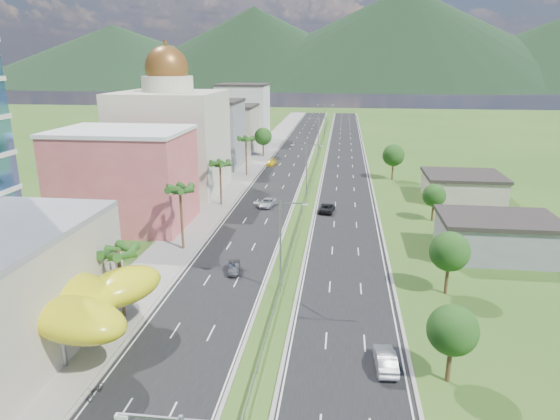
% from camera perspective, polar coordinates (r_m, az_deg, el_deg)
% --- Properties ---
extents(ground, '(500.00, 500.00, 0.00)m').
position_cam_1_polar(ground, '(50.13, -1.41, -14.30)').
color(ground, '#2D5119').
rests_on(ground, ground).
extents(road_left, '(11.00, 260.00, 0.04)m').
position_cam_1_polar(road_left, '(135.70, 1.10, 5.71)').
color(road_left, black).
rests_on(road_left, ground).
extents(road_right, '(11.00, 260.00, 0.04)m').
position_cam_1_polar(road_right, '(134.97, 7.47, 5.51)').
color(road_right, black).
rests_on(road_right, ground).
extents(sidewalk_left, '(7.00, 260.00, 0.12)m').
position_cam_1_polar(sidewalk_left, '(137.00, -2.88, 5.81)').
color(sidewalk_left, gray).
rests_on(sidewalk_left, ground).
extents(median_guardrail, '(0.10, 216.06, 0.76)m').
position_cam_1_polar(median_guardrail, '(117.39, 3.81, 4.24)').
color(median_guardrail, gray).
rests_on(median_guardrail, ground).
extents(streetlight_median_b, '(6.04, 0.25, 11.00)m').
position_cam_1_polar(streetlight_median_b, '(56.21, 0.05, -3.13)').
color(streetlight_median_b, gray).
rests_on(streetlight_median_b, ground).
extents(streetlight_median_c, '(6.04, 0.25, 11.00)m').
position_cam_1_polar(streetlight_median_c, '(94.65, 3.06, 5.03)').
color(streetlight_median_c, gray).
rests_on(streetlight_median_c, ground).
extents(streetlight_median_d, '(6.04, 0.25, 11.00)m').
position_cam_1_polar(streetlight_median_d, '(138.95, 4.45, 8.73)').
color(streetlight_median_d, gray).
rests_on(streetlight_median_d, ground).
extents(streetlight_median_e, '(6.04, 0.25, 11.00)m').
position_cam_1_polar(streetlight_median_e, '(183.59, 5.17, 10.64)').
color(streetlight_median_e, gray).
rests_on(streetlight_median_e, ground).
extents(lime_canopy, '(18.00, 15.00, 7.40)m').
position_cam_1_polar(lime_canopy, '(51.17, -25.23, -9.02)').
color(lime_canopy, '#D2CD14').
rests_on(lime_canopy, ground).
extents(pink_shophouse, '(20.00, 15.00, 15.00)m').
position_cam_1_polar(pink_shophouse, '(84.12, -17.31, 3.34)').
color(pink_shophouse, '#C55158').
rests_on(pink_shophouse, ground).
extents(domed_building, '(20.00, 20.00, 28.70)m').
position_cam_1_polar(domed_building, '(104.43, -12.36, 8.33)').
color(domed_building, beige).
rests_on(domed_building, ground).
extents(midrise_grey, '(16.00, 15.00, 16.00)m').
position_cam_1_polar(midrise_grey, '(128.24, -8.16, 8.52)').
color(midrise_grey, slate).
rests_on(midrise_grey, ground).
extents(midrise_beige, '(16.00, 15.00, 13.00)m').
position_cam_1_polar(midrise_beige, '(149.58, -5.93, 9.16)').
color(midrise_beige, '#A19A85').
rests_on(midrise_beige, ground).
extents(midrise_white, '(16.00, 15.00, 18.00)m').
position_cam_1_polar(midrise_white, '(171.64, -4.22, 11.00)').
color(midrise_white, silver).
rests_on(midrise_white, ground).
extents(shed_near, '(15.00, 10.00, 5.00)m').
position_cam_1_polar(shed_near, '(74.54, 23.51, -2.98)').
color(shed_near, slate).
rests_on(shed_near, ground).
extents(shed_far, '(14.00, 12.00, 4.40)m').
position_cam_1_polar(shed_far, '(103.00, 20.14, 2.39)').
color(shed_far, '#A19A85').
rests_on(shed_far, ground).
extents(palm_tree_b, '(3.60, 3.60, 8.10)m').
position_cam_1_polar(palm_tree_b, '(53.06, -17.99, -4.86)').
color(palm_tree_b, '#47301C').
rests_on(palm_tree_b, ground).
extents(palm_tree_c, '(3.60, 3.60, 9.60)m').
position_cam_1_polar(palm_tree_c, '(70.31, -11.35, 2.10)').
color(palm_tree_c, '#47301C').
rests_on(palm_tree_c, ground).
extents(palm_tree_d, '(3.60, 3.60, 8.60)m').
position_cam_1_polar(palm_tree_d, '(92.05, -6.87, 5.11)').
color(palm_tree_d, '#47301C').
rests_on(palm_tree_d, ground).
extents(palm_tree_e, '(3.60, 3.60, 9.40)m').
position_cam_1_polar(palm_tree_e, '(115.95, -3.92, 7.95)').
color(palm_tree_e, '#47301C').
rests_on(palm_tree_e, ground).
extents(leafy_tree_lfar, '(4.90, 4.90, 8.05)m').
position_cam_1_polar(leafy_tree_lfar, '(140.70, -1.95, 8.39)').
color(leafy_tree_lfar, '#47301C').
rests_on(leafy_tree_lfar, ground).
extents(leafy_tree_ra, '(4.20, 4.20, 6.90)m').
position_cam_1_polar(leafy_tree_ra, '(44.00, 19.12, -12.87)').
color(leafy_tree_ra, '#47301C').
rests_on(leafy_tree_ra, ground).
extents(leafy_tree_rb, '(4.55, 4.55, 7.47)m').
position_cam_1_polar(leafy_tree_rb, '(59.57, 18.81, -4.51)').
color(leafy_tree_rb, '#47301C').
rests_on(leafy_tree_rb, ground).
extents(leafy_tree_rc, '(3.85, 3.85, 6.33)m').
position_cam_1_polar(leafy_tree_rc, '(86.61, 17.21, 1.59)').
color(leafy_tree_rc, '#47301C').
rests_on(leafy_tree_rc, ground).
extents(leafy_tree_rd, '(4.90, 4.90, 8.05)m').
position_cam_1_polar(leafy_tree_rd, '(114.86, 12.85, 6.11)').
color(leafy_tree_rd, '#47301C').
rests_on(leafy_tree_rd, ground).
extents(mountain_ridge, '(860.00, 140.00, 90.00)m').
position_cam_1_polar(mountain_ridge, '(496.05, 13.71, 13.22)').
color(mountain_ridge, black).
rests_on(mountain_ridge, ground).
extents(car_dark_left, '(2.01, 4.11, 1.30)m').
position_cam_1_polar(car_dark_left, '(63.85, -5.30, -6.56)').
color(car_dark_left, black).
rests_on(car_dark_left, road_left).
extents(car_silver_mid_left, '(3.25, 5.52, 1.44)m').
position_cam_1_polar(car_silver_mid_left, '(91.87, -1.47, 0.85)').
color(car_silver_mid_left, '#AEB1B7').
rests_on(car_silver_mid_left, road_left).
extents(car_yellow_far_left, '(2.42, 4.97, 1.39)m').
position_cam_1_polar(car_yellow_far_left, '(128.90, -0.97, 5.45)').
color(car_yellow_far_left, yellow).
rests_on(car_yellow_far_left, road_left).
extents(car_silver_right, '(2.01, 5.01, 1.62)m').
position_cam_1_polar(car_silver_right, '(46.26, 11.95, -16.36)').
color(car_silver_right, '#9C9EA3').
rests_on(car_silver_right, road_right).
extents(car_dark_far_right, '(3.06, 5.61, 1.49)m').
position_cam_1_polar(car_dark_far_right, '(88.97, 5.36, 0.27)').
color(car_dark_far_right, black).
rests_on(car_dark_far_right, road_right).
extents(motorcycle, '(0.85, 2.15, 1.34)m').
position_cam_1_polar(motorcycle, '(44.72, -20.33, -18.62)').
color(motorcycle, black).
rests_on(motorcycle, road_left).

